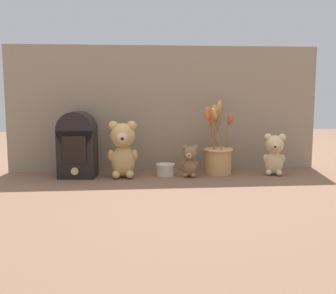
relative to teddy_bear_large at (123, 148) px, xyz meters
name	(u,v)px	position (x,y,z in m)	size (l,w,h in m)	color
ground_plane	(168,177)	(0.19, -0.02, -0.12)	(4.00, 4.00, 0.00)	brown
backdrop_wall	(165,109)	(0.19, 0.15, 0.16)	(1.39, 0.02, 0.56)	gray
teddy_bear_large	(123,148)	(0.00, 0.00, 0.00)	(0.13, 0.12, 0.24)	tan
teddy_bear_medium	(274,153)	(0.65, -0.01, -0.03)	(0.10, 0.09, 0.18)	#DBBC84
teddy_bear_small	(190,160)	(0.28, -0.02, -0.05)	(0.08, 0.07, 0.13)	olive
flower_vase	(218,155)	(0.41, 0.03, -0.04)	(0.13, 0.16, 0.32)	tan
vintage_radio	(77,143)	(-0.19, 0.03, 0.02)	(0.16, 0.13, 0.28)	black
decorative_tin_tall	(166,170)	(0.18, 0.01, -0.10)	(0.08, 0.08, 0.05)	beige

